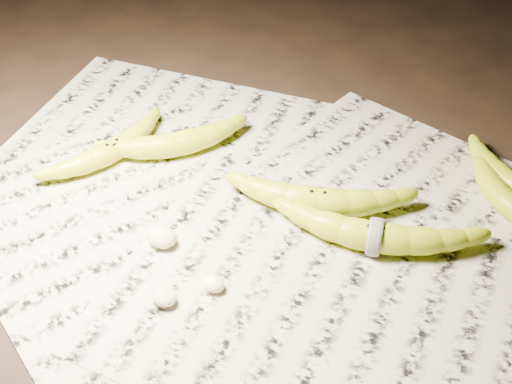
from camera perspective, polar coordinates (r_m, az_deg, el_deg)
The scene contains 12 objects.
ground at distance 0.96m, azimuth 0.00°, elevation -2.80°, with size 3.00×3.00×0.00m, color black.
newspaper_patch at distance 0.97m, azimuth 0.14°, elevation -2.37°, with size 0.90×0.70×0.01m, color #BCB6A1.
banana_left_a at distance 1.08m, azimuth -11.44°, elevation 3.43°, with size 0.20×0.06×0.03m, color yellow, non-canonical shape.
banana_left_b at distance 1.07m, azimuth -6.41°, elevation 4.00°, with size 0.20×0.06×0.04m, color yellow, non-canonical shape.
banana_center at distance 0.96m, azimuth 4.96°, elevation -0.62°, with size 0.23×0.07×0.04m, color yellow, non-canonical shape.
banana_taped at distance 0.92m, azimuth 9.50°, elevation -3.41°, with size 0.25×0.07×0.04m, color yellow, non-canonical shape.
banana_upper_a at distance 1.06m, azimuth 19.39°, elevation 1.10°, with size 0.17×0.05×0.03m, color yellow, non-canonical shape.
banana_upper_b at distance 1.03m, azimuth 19.07°, elevation -0.22°, with size 0.17×0.06×0.03m, color yellow, non-canonical shape.
measuring_tape at distance 0.92m, azimuth 9.50°, elevation -3.41°, with size 0.05×0.05×0.00m, color white.
flesh_chunk_a at distance 0.93m, azimuth -7.58°, elevation -3.42°, with size 0.04×0.03×0.02m, color #FEF0C5.
flesh_chunk_b at distance 0.86m, azimuth -7.39°, elevation -8.14°, with size 0.03×0.03×0.02m, color #FEF0C5.
flesh_chunk_c at distance 0.87m, azimuth -3.41°, elevation -7.19°, with size 0.03×0.02×0.02m, color #FEF0C5.
Camera 1 is at (0.37, -0.59, 0.66)m, focal length 50.00 mm.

